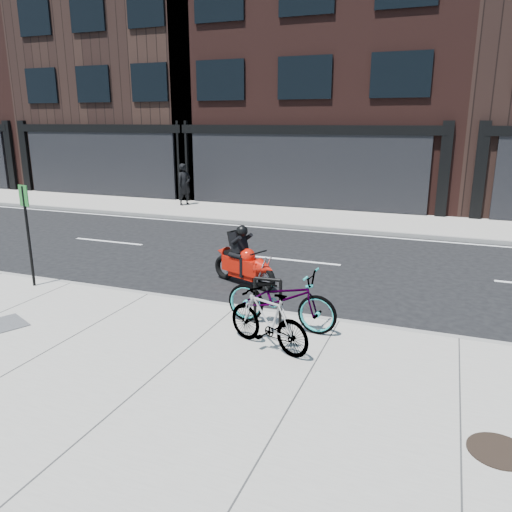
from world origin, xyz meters
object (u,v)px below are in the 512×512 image
at_px(manhole_cover, 499,451).
at_px(bike_rack, 268,297).
at_px(pedestrian, 184,184).
at_px(motorcycle, 246,262).
at_px(bicycle_rear, 268,320).
at_px(sign_post, 27,227).
at_px(utility_grate, 1,325).
at_px(bicycle_front, 281,298).

bearing_deg(manhole_cover, bike_rack, 146.06).
distance_m(pedestrian, manhole_cover, 17.38).
bearing_deg(motorcycle, bike_rack, -37.86).
bearing_deg(pedestrian, motorcycle, -118.20).
relative_size(bicycle_rear, manhole_cover, 2.39).
distance_m(bike_rack, sign_post, 5.53).
distance_m(bicycle_rear, utility_grate, 4.77).
relative_size(motorcycle, utility_grate, 2.34).
xyz_separation_m(manhole_cover, sign_post, (-8.99, 2.57, 1.30)).
xyz_separation_m(bicycle_front, manhole_cover, (3.28, -2.37, -0.52)).
bearing_deg(utility_grate, bicycle_rear, 10.28).
bearing_deg(bicycle_rear, pedestrian, -124.91).
height_order(bicycle_front, bicycle_rear, bicycle_front).
bearing_deg(bicycle_front, manhole_cover, -121.52).
xyz_separation_m(bicycle_rear, sign_post, (-5.79, 1.07, 0.83)).
xyz_separation_m(bicycle_rear, motorcycle, (-1.63, 3.09, -0.04)).
bearing_deg(bike_rack, pedestrian, 125.17).
distance_m(motorcycle, sign_post, 4.71).
bearing_deg(bicycle_rear, bicycle_front, -153.95).
distance_m(bicycle_rear, sign_post, 5.94).
bearing_deg(motorcycle, bicycle_rear, -40.55).
height_order(manhole_cover, utility_grate, same).
relative_size(bicycle_front, bicycle_rear, 1.28).
distance_m(bicycle_rear, pedestrian, 14.22).
bearing_deg(manhole_cover, bicycle_front, 144.15).
height_order(bike_rack, bicycle_front, bicycle_front).
xyz_separation_m(bicycle_rear, manhole_cover, (3.21, -1.51, -0.47)).
bearing_deg(sign_post, bike_rack, 10.29).
bearing_deg(utility_grate, motorcycle, 52.32).
height_order(motorcycle, manhole_cover, motorcycle).
bearing_deg(bicycle_front, bicycle_rear, -170.50).
distance_m(bicycle_rear, motorcycle, 3.49).
height_order(bicycle_rear, sign_post, sign_post).
height_order(manhole_cover, sign_post, sign_post).
distance_m(utility_grate, sign_post, 2.57).
xyz_separation_m(bike_rack, bicycle_front, (0.24, 0.00, 0.02)).
bearing_deg(pedestrian, sign_post, -142.83).
distance_m(motorcycle, manhole_cover, 6.68).
relative_size(bike_rack, sign_post, 0.40).
relative_size(bicycle_rear, sign_post, 0.72).
height_order(bicycle_front, manhole_cover, bicycle_front).
distance_m(bike_rack, motorcycle, 2.58).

